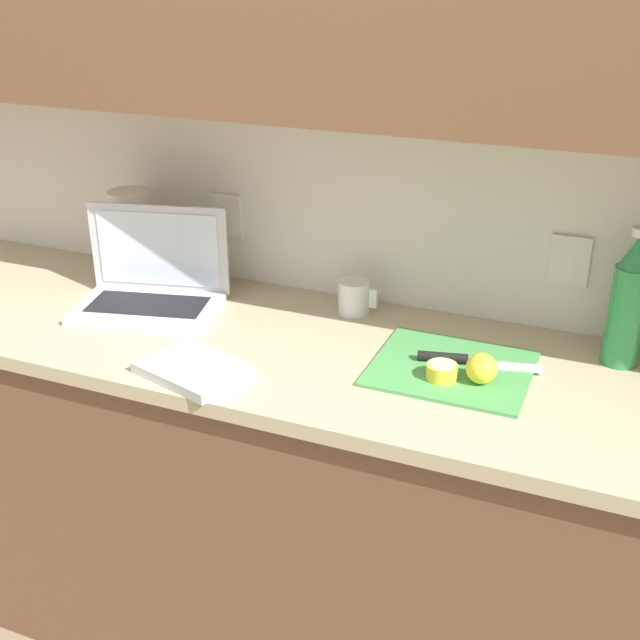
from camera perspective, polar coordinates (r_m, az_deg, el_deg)
ground_plane at (r=2.44m, az=-3.31°, el=-21.12°), size 12.00×12.00×0.00m
wall_back at (r=1.92m, az=-1.27°, el=19.11°), size 5.20×0.38×2.60m
counter_unit at (r=2.13m, az=-4.05°, el=-12.11°), size 2.19×0.62×0.92m
laptop at (r=2.08m, az=-11.82°, el=2.55°), size 0.40×0.31×0.25m
cutting_board at (r=1.76m, az=9.34°, el=-3.42°), size 0.34×0.30×0.01m
knife at (r=1.78m, az=9.77°, el=-2.78°), size 0.27×0.09×0.02m
lemon_half_cut at (r=1.70m, az=8.65°, el=-3.62°), size 0.07×0.07×0.04m
lemon_whole_beside at (r=1.70m, az=11.41°, el=-3.40°), size 0.07×0.07×0.07m
bottle_green_soda at (r=1.84m, az=21.08°, el=1.16°), size 0.08×0.08×0.31m
measuring_cup at (r=2.00m, az=2.46°, el=1.66°), size 0.10×0.08×0.09m
paper_towel_roll at (r=2.25m, az=-13.17°, el=5.89°), size 0.11×0.11×0.25m
dish_towel at (r=1.74m, az=-9.00°, el=-3.48°), size 0.26×0.22×0.02m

